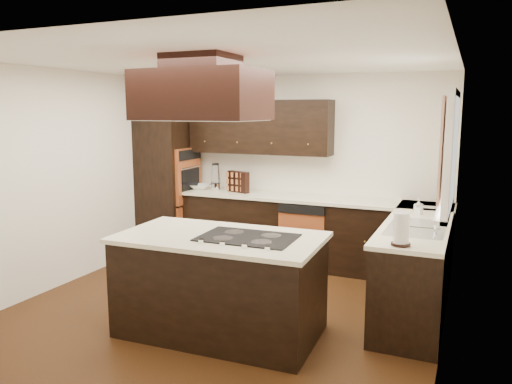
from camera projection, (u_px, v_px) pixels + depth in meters
floor at (224, 311)px, 5.14m from camera, size 4.20×4.20×0.02m
ceiling at (221, 59)px, 4.73m from camera, size 4.20×4.20×0.02m
wall_back at (293, 168)px, 6.85m from camera, size 4.20×0.02×2.50m
wall_front at (63, 240)px, 3.03m from camera, size 4.20×0.02×2.50m
wall_left at (61, 179)px, 5.77m from camera, size 0.02×4.20×2.50m
wall_right at (450, 206)px, 4.10m from camera, size 0.02×4.20×2.50m
oven_column at (168, 179)px, 7.21m from camera, size 0.65×0.75×2.12m
wall_oven_face at (189, 176)px, 7.06m from camera, size 0.05×0.62×0.78m
base_cabinets_back at (287, 231)px, 6.68m from camera, size 2.93×0.60×0.88m
base_cabinets_right at (418, 266)px, 5.17m from camera, size 0.60×2.40×0.88m
countertop_back at (287, 197)px, 6.59m from camera, size 2.93×0.63×0.04m
countertop_right at (418, 222)px, 5.10m from camera, size 0.63×2.40×0.04m
upper_cabinets at (259, 127)px, 6.76m from camera, size 2.00×0.34×0.72m
dishwasher_front at (301, 241)px, 6.31m from camera, size 0.60×0.05×0.72m
window_frame at (451, 153)px, 4.55m from camera, size 0.06×1.32×1.12m
window_pane at (455, 153)px, 4.54m from camera, size 0.00×1.20×1.00m
curtain_left at (442, 150)px, 4.19m from camera, size 0.02×0.34×0.90m
curtain_right at (447, 144)px, 4.95m from camera, size 0.02×0.34×0.90m
sink_rim at (416, 227)px, 4.78m from camera, size 0.52×0.84×0.01m
island at (220, 286)px, 4.57m from camera, size 1.81×1.03×0.88m
island_top at (220, 238)px, 4.49m from camera, size 1.87×1.10×0.04m
cooktop at (247, 237)px, 4.39m from camera, size 0.86×0.59×0.01m
range_hood at (202, 95)px, 4.25m from camera, size 1.05×0.72×0.42m
hood_duct at (202, 62)px, 4.21m from camera, size 0.55×0.50×0.13m
blender_base at (216, 187)px, 7.03m from camera, size 0.15×0.15×0.10m
blender_pitcher at (216, 174)px, 7.00m from camera, size 0.13×0.13×0.26m
spice_rack at (238, 182)px, 6.85m from camera, size 0.35×0.20×0.29m
mixing_bowl at (200, 187)px, 7.13m from camera, size 0.33×0.33×0.07m
soap_bottle at (418, 207)px, 5.40m from camera, size 0.09×0.10×0.17m
paper_towel at (401, 229)px, 4.12m from camera, size 0.17×0.17×0.28m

